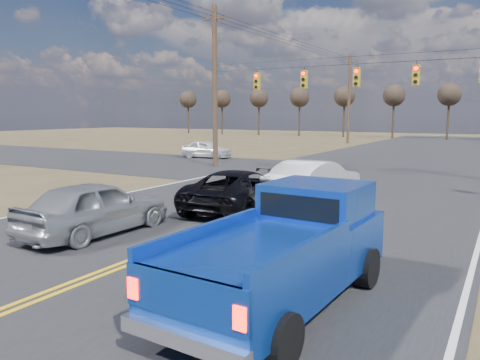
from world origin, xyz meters
The scene contains 12 objects.
ground centered at (0.00, 0.00, 0.00)m, with size 160.00×160.00×0.00m, color brown.
road_main centered at (0.00, 10.00, 0.00)m, with size 14.00×120.00×0.02m, color #28282B.
road_cross centered at (0.00, 18.00, 0.00)m, with size 120.00×12.00×0.02m, color #28282B.
signal_gantry centered at (0.50, 17.79, 5.06)m, with size 19.60×4.83×10.00m.
utility_poles centered at (0.00, 17.00, 5.23)m, with size 19.60×58.32×10.00m.
treeline centered at (0.00, 26.96, 5.70)m, with size 87.00×117.80×7.40m.
pickup_truck centered at (4.04, 0.29, 0.99)m, with size 2.40×5.54×2.05m.
silver_suv centered at (-2.65, 2.07, 0.78)m, with size 1.84×4.56×1.55m, color #95989C.
black_suv centered at (-0.80, 6.96, 0.72)m, with size 2.40×5.21×1.45m, color black.
white_car_queue centered at (0.80, 10.00, 0.81)m, with size 1.71×4.90×1.61m, color silver.
dgrey_car_queue centered at (-0.80, 11.78, 0.62)m, with size 1.74×4.29×1.24m, color #333338.
cross_car_west centered at (-12.92, 22.75, 0.68)m, with size 3.98×1.60×1.36m, color white.
Camera 1 is at (7.33, -7.05, 3.38)m, focal length 35.00 mm.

